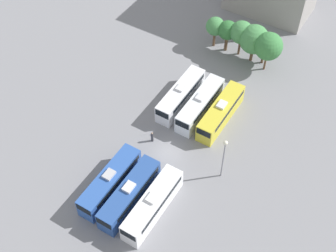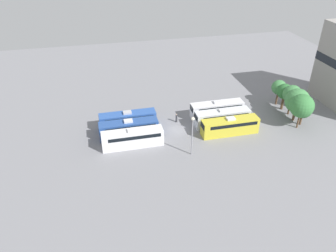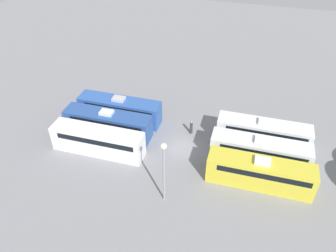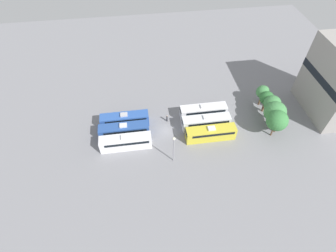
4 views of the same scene
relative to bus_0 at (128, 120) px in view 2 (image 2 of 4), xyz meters
name	(u,v)px [view 2 (image 2 of 4)]	position (x,y,z in m)	size (l,w,h in m)	color
ground_plane	(177,130)	(3.36, 9.12, -1.71)	(117.49, 117.49, 0.00)	gray
bus_0	(128,120)	(0.00, 0.00, 0.00)	(2.56, 10.99, 3.48)	#2D56A8
bus_1	(129,128)	(3.26, -0.24, 0.00)	(2.56, 10.99, 3.48)	#284C93
bus_2	(133,138)	(6.63, 0.01, 0.00)	(2.56, 10.99, 3.48)	silver
bus_3	(217,109)	(-0.11, 18.49, 0.00)	(2.56, 10.99, 3.48)	silver
bus_4	(222,117)	(3.39, 18.32, 0.00)	(2.56, 10.99, 3.48)	silver
bus_5	(230,126)	(6.76, 18.54, 0.00)	(2.56, 10.99, 3.48)	gold
worker_person	(176,118)	(0.26, 9.74, -0.86)	(0.36, 0.36, 1.84)	#333338
light_pole	(192,130)	(11.53, 9.50, 3.37)	(0.60, 0.60, 7.45)	gray
tree_0	(279,87)	(-2.14, 33.30, 2.38)	(3.20, 3.20, 5.74)	brown
tree_1	(285,92)	(0.15, 33.35, 2.42)	(3.30, 3.30, 5.85)	brown
tree_2	(292,95)	(2.54, 33.56, 2.88)	(3.87, 3.87, 6.55)	brown
tree_3	(297,101)	(5.00, 33.23, 2.69)	(4.90, 4.90, 6.87)	brown
tree_4	(303,109)	(6.88, 33.62, 1.70)	(3.46, 3.46, 5.16)	brown
tree_5	(302,106)	(7.84, 32.33, 3.11)	(4.59, 4.59, 7.13)	brown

